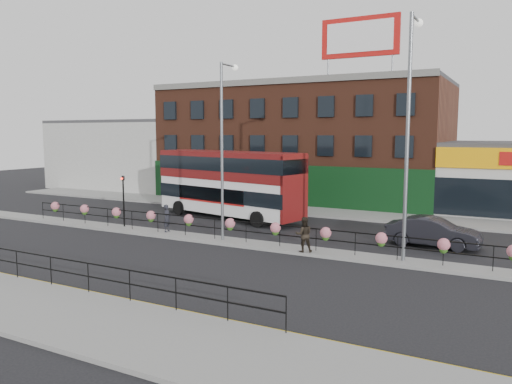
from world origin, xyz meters
The scene contains 18 objects.
ground centered at (0.00, 0.00, 0.00)m, with size 120.00×120.00×0.00m, color black.
south_pavement centered at (0.00, -12.00, 0.07)m, with size 60.00×4.00×0.15m, color gray.
north_pavement centered at (0.00, 12.00, 0.07)m, with size 60.00×4.00×0.15m, color gray.
median centered at (0.00, 0.00, 0.07)m, with size 60.00×1.60×0.15m, color gray.
yellow_line_inner centered at (0.00, -9.70, 0.01)m, with size 60.00×0.10×0.01m, color gold.
yellow_line_outer centered at (0.00, -9.88, 0.01)m, with size 60.00×0.10×0.01m, color gold.
brick_building centered at (-4.00, 19.96, 5.13)m, with size 25.00×12.21×10.30m.
warehouse_west centered at (-24.25, 20.00, 3.65)m, with size 15.50×12.00×7.30m.
billboard centered at (2.50, 14.99, 13.18)m, with size 6.00×0.29×4.40m.
median_railing centered at (0.00, 0.00, 1.05)m, with size 30.04×0.56×1.23m.
south_railing centered at (-2.00, -10.10, 0.96)m, with size 20.04×0.05×1.12m.
double_decker_bus centered at (-4.18, 6.82, 2.89)m, with size 11.94×5.15×4.71m.
car centered at (9.89, 4.32, 0.79)m, with size 4.83×1.87×1.57m, color black.
pedestrian_a centered at (-4.54, 0.30, 0.96)m, with size 0.46×0.63×1.62m, color black.
pedestrian_b centered at (4.57, -0.55, 1.02)m, with size 1.07×1.01×1.75m, color black.
lamp_column_west centered at (-0.45, 0.20, 5.84)m, with size 0.34×1.68×9.60m.
lamp_column_east centered at (9.26, 0.33, 6.73)m, with size 0.40×1.95×11.10m.
traffic_light_median centered at (-8.00, 0.39, 2.47)m, with size 0.15×0.28×3.65m.
Camera 1 is at (13.85, -22.91, 5.99)m, focal length 35.00 mm.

